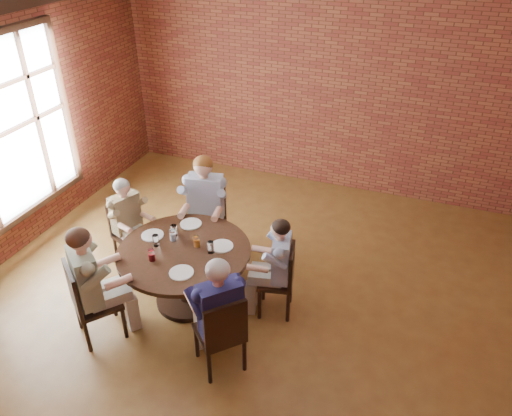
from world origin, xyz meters
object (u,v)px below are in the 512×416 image
(diner_d, at_px, (93,284))
(diner_e, at_px, (218,314))
(chair_a, at_px, (282,278))
(chair_c, at_px, (127,230))
(dining_table, at_px, (185,265))
(diner_b, at_px, (205,208))
(diner_c, at_px, (129,224))
(chair_b, at_px, (207,216))
(smartphone, at_px, (211,266))
(diner_a, at_px, (276,268))
(chair_e, at_px, (222,332))
(chair_d, at_px, (87,299))

(diner_d, height_order, diner_e, diner_d)
(chair_a, xyz_separation_m, diner_e, (-0.34, -0.96, 0.19))
(chair_c, distance_m, diner_e, 2.15)
(dining_table, distance_m, chair_c, 1.15)
(diner_b, bearing_deg, diner_c, -157.80)
(chair_c, distance_m, diner_d, 1.31)
(diner_b, xyz_separation_m, diner_c, (-0.79, -0.54, -0.09))
(chair_b, xyz_separation_m, smartphone, (0.64, -1.20, 0.23))
(diner_a, height_order, chair_e, diner_a)
(chair_b, relative_size, chair_e, 1.04)
(chair_a, distance_m, chair_b, 1.53)
(chair_a, bearing_deg, diner_c, -106.89)
(chair_c, height_order, diner_c, diner_c)
(chair_b, relative_size, smartphone, 7.92)
(chair_a, bearing_deg, diner_a, -90.00)
(diner_c, height_order, chair_d, diner_c)
(chair_d, xyz_separation_m, diner_e, (1.44, 0.15, 0.15))
(diner_a, xyz_separation_m, diner_e, (-0.27, -0.94, 0.05))
(dining_table, bearing_deg, diner_e, -43.84)
(dining_table, xyz_separation_m, diner_d, (-0.64, -0.79, 0.16))
(diner_b, distance_m, diner_e, 1.91)
(diner_e, bearing_deg, diner_a, -151.99)
(chair_e, bearing_deg, chair_d, -42.93)
(diner_b, bearing_deg, diner_d, -116.10)
(dining_table, xyz_separation_m, diner_a, (1.02, 0.22, 0.09))
(dining_table, relative_size, diner_a, 1.21)
(chair_b, height_order, diner_e, diner_e)
(diner_a, bearing_deg, chair_c, -108.06)
(chair_d, distance_m, chair_e, 1.51)
(diner_c, bearing_deg, diner_a, -73.06)
(dining_table, height_order, chair_a, chair_a)
(diner_a, bearing_deg, smartphone, -69.90)
(diner_b, height_order, chair_d, diner_b)
(chair_c, distance_m, chair_d, 1.35)
(diner_e, bearing_deg, diner_d, -43.15)
(smartphone, bearing_deg, diner_b, 141.89)
(chair_e, bearing_deg, smartphone, -103.65)
(diner_e, bearing_deg, dining_table, -90.00)
(diner_e, bearing_deg, chair_c, -78.59)
(chair_a, distance_m, diner_c, 2.09)
(chair_c, relative_size, diner_c, 0.72)
(chair_d, bearing_deg, diner_d, -90.00)
(chair_c, xyz_separation_m, chair_d, (0.37, -1.30, 0.04))
(diner_c, bearing_deg, chair_d, -144.64)
(dining_table, distance_m, chair_d, 1.11)
(diner_a, bearing_deg, chair_a, 90.00)
(diner_a, height_order, chair_d, diner_a)
(dining_table, relative_size, diner_d, 1.08)
(diner_d, bearing_deg, diner_a, -109.66)
(chair_d, bearing_deg, diner_e, -135.47)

